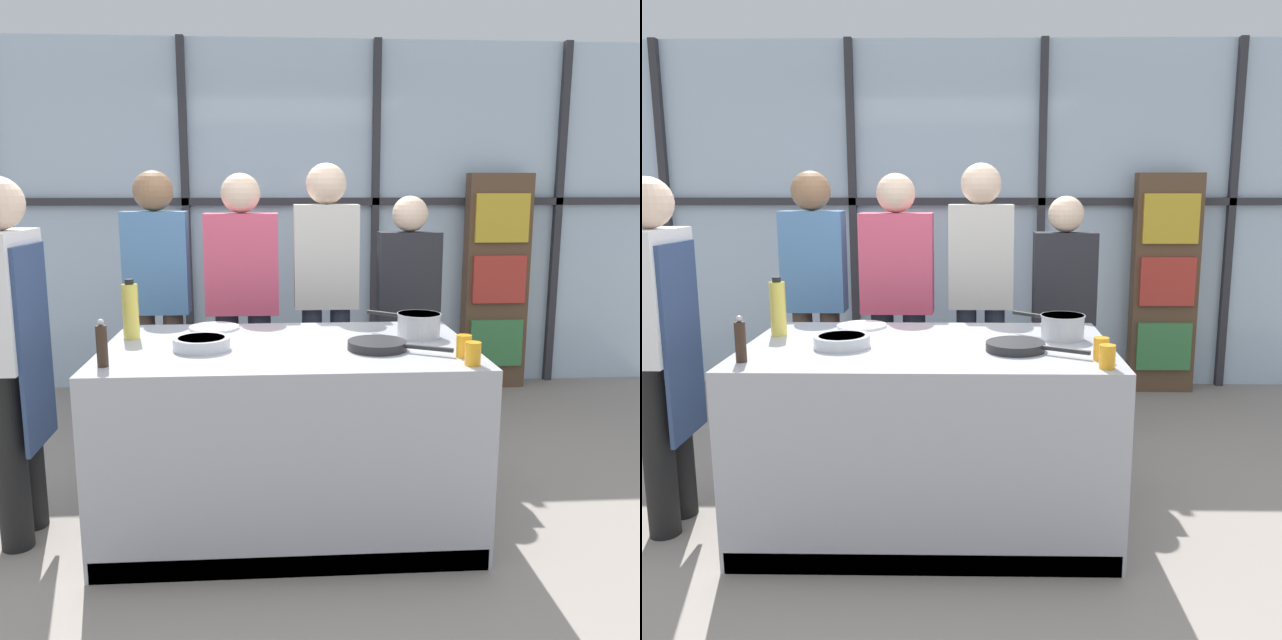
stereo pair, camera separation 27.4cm
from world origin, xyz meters
The scene contains 17 objects.
ground_plane centered at (0.00, 0.00, 0.00)m, with size 18.00×18.00×0.00m, color gray.
back_window_wall centered at (0.00, 2.44, 1.40)m, with size 6.40×0.10×2.80m.
bookshelf centered at (1.76, 2.25, 0.89)m, with size 0.52×0.19×1.77m.
demo_island centered at (0.00, 0.00, 0.45)m, with size 1.76×1.07×0.91m.
chef centered at (-1.26, -0.09, 0.96)m, with size 0.24×0.45×1.70m.
spectator_far_left centered at (-0.79, 1.05, 1.03)m, with size 0.39×0.25×1.75m.
spectator_center_left centered at (-0.26, 1.05, 0.99)m, with size 0.45×0.24×1.74m.
spectator_center_right centered at (0.26, 1.05, 1.05)m, with size 0.40×0.25×1.80m.
spectator_far_right centered at (0.79, 1.05, 0.92)m, with size 0.39×0.22×1.60m.
frying_pan centered at (0.42, -0.13, 0.93)m, with size 0.46×0.32×0.04m.
saucepan centered at (0.66, 0.13, 0.97)m, with size 0.35×0.30×0.12m.
white_plate centered at (-0.39, 0.40, 0.91)m, with size 0.27×0.27×0.01m, color white.
mixing_bowl centered at (-0.40, -0.07, 0.94)m, with size 0.27×0.27×0.06m.
oil_bottle centered at (-0.78, 0.19, 1.05)m, with size 0.08×0.08×0.30m.
pepper_grinder centered at (-0.79, -0.35, 1.00)m, with size 0.05×0.05×0.21m.
juice_glass_near centered at (0.78, -0.43, 0.96)m, with size 0.07×0.07×0.10m, color orange.
juice_glass_far centered at (0.78, -0.29, 0.96)m, with size 0.07×0.07×0.10m, color orange.
Camera 1 is at (-0.06, -3.18, 1.65)m, focal length 38.00 mm.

